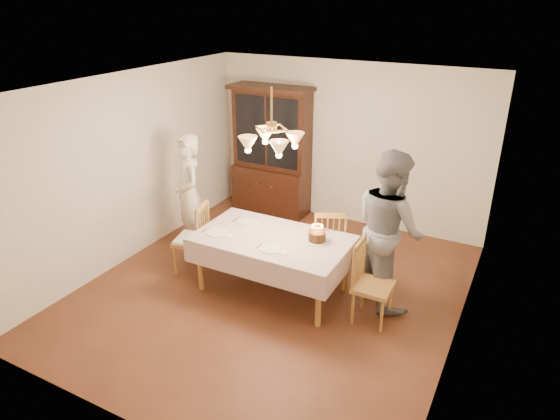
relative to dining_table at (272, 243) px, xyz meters
The scene contains 14 objects.
ground 0.68m from the dining_table, ahead, with size 5.00×5.00×0.00m, color #522817.
room_shell 0.90m from the dining_table, ahead, with size 5.00×5.00×5.00m.
dining_table is the anchor object (origin of this frame).
china_hutch 2.60m from the dining_table, 119.01° to the left, with size 1.38×0.54×2.16m.
chair_far_side 0.86m from the dining_table, 53.51° to the left, with size 0.57×0.56×1.00m.
chair_left_end 1.23m from the dining_table, behind, with size 0.51×0.53×1.00m.
chair_right_end 1.33m from the dining_table, ahead, with size 0.43×0.45×1.00m.
elderly_woman 1.65m from the dining_table, 165.39° to the left, with size 0.64×0.42×1.76m, color #F5E9CF.
adult_in_grey 1.43m from the dining_table, 20.76° to the left, with size 0.94×0.73×1.93m, color slate.
birthday_cake 0.57m from the dining_table, 17.27° to the left, with size 0.30×0.30×0.21m.
place_setting_near_left 0.70m from the dining_table, 161.26° to the right, with size 0.42×0.27×0.02m.
place_setting_near_right 0.34m from the dining_table, 62.49° to the right, with size 0.39×0.24×0.02m.
place_setting_far_left 0.56m from the dining_table, 155.32° to the left, with size 0.39×0.24×0.02m.
chandelier 1.29m from the dining_table, 155.46° to the right, with size 0.62×0.62×0.73m.
Camera 1 is at (2.66, -4.81, 3.54)m, focal length 32.00 mm.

